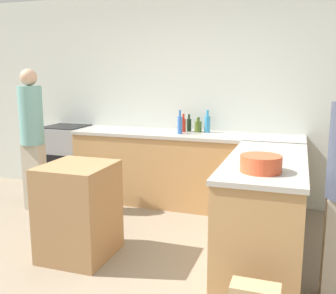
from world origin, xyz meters
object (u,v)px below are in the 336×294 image
Objects in this scene: range_oven at (67,159)px; mixing_bowl at (261,164)px; dish_soap_bottle at (207,123)px; person_by_range at (32,134)px; island_table at (79,211)px; water_bottle_blue at (180,124)px; wine_bottle_dark at (189,124)px; olive_oil_bottle at (198,126)px; hot_sauce_bottle at (183,125)px.

mixing_bowl reaches higher than range_oven.
dish_soap_bottle is 0.16× the size of person_by_range.
person_by_range is (-1.19, 0.94, 0.52)m from island_table.
water_bottle_blue is at bearing 125.13° from mixing_bowl.
person_by_range reaches higher than wine_bottle_dark.
wine_bottle_dark is 0.75× the size of water_bottle_blue.
olive_oil_bottle is at bearing -17.17° from wine_bottle_dark.
range_oven reaches higher than island_table.
water_bottle_blue is 1.80m from person_by_range.
olive_oil_bottle is at bearing 26.06° from person_by_range.
dish_soap_bottle is at bearing 11.14° from hot_sauce_bottle.
range_oven is at bearing -176.00° from dish_soap_bottle.
dish_soap_bottle reaches higher than olive_oil_bottle.
mixing_bowl is at bearing -54.87° from water_bottle_blue.
dish_soap_bottle is (0.12, 0.02, 0.04)m from olive_oil_bottle.
range_oven is 4.32× the size of wine_bottle_dark.
island_table is 1.60m from person_by_range.
island_table is at bearing -38.26° from person_by_range.
dish_soap_bottle is (0.30, 0.06, 0.02)m from hot_sauce_bottle.
dish_soap_bottle is (0.25, -0.03, 0.03)m from wine_bottle_dark.
island_table is 1.81m from water_bottle_blue.
island_table is 2.04m from wine_bottle_dark.
range_oven is at bearing 177.12° from water_bottle_blue.
olive_oil_bottle is 2.05m from person_by_range.
water_bottle_blue reaches higher than wine_bottle_dark.
mixing_bowl is at bearing -18.39° from person_by_range.
island_table is at bearing -54.38° from range_oven.
person_by_range reaches higher than mixing_bowl.
range_oven is 0.92m from person_by_range.
olive_oil_bottle reaches higher than range_oven.
water_bottle_blue is (0.47, 1.63, 0.62)m from island_table.
wine_bottle_dark is at bearing 74.64° from island_table.
olive_oil_bottle is 0.11× the size of person_by_range.
mixing_bowl is at bearing -62.32° from olive_oil_bottle.
dish_soap_bottle is (0.77, 1.86, 0.61)m from island_table.
island_table is at bearing -109.57° from olive_oil_bottle.
person_by_range is (-1.66, -0.86, -0.07)m from hot_sauce_bottle.
hot_sauce_bottle is at bearing -118.16° from wine_bottle_dark.
wine_bottle_dark is 0.26m from water_bottle_blue.
hot_sauce_bottle is at bearing -166.67° from olive_oil_bottle.
olive_oil_bottle is at bearing 70.43° from island_table.
range_oven is at bearing 149.00° from mixing_bowl.
wine_bottle_dark reaches higher than range_oven.
mixing_bowl reaches higher than island_table.
island_table is 4.59× the size of olive_oil_bottle.
mixing_bowl is 2.13m from hot_sauce_bottle.
water_bottle_blue is (-1.14, 1.62, 0.05)m from mixing_bowl.
olive_oil_bottle is 0.81× the size of hot_sauce_bottle.
mixing_bowl is 1.45× the size of wine_bottle_dark.
range_oven is at bearing -176.22° from olive_oil_bottle.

